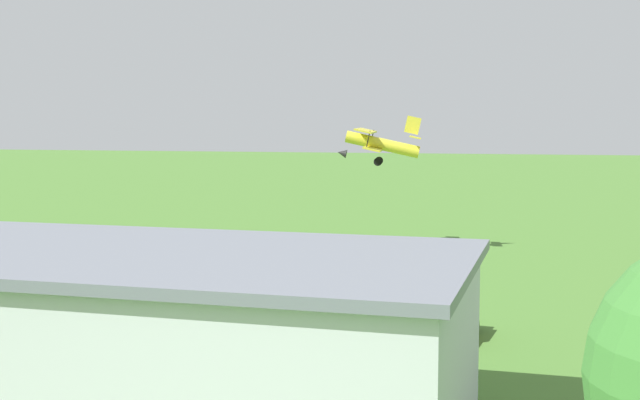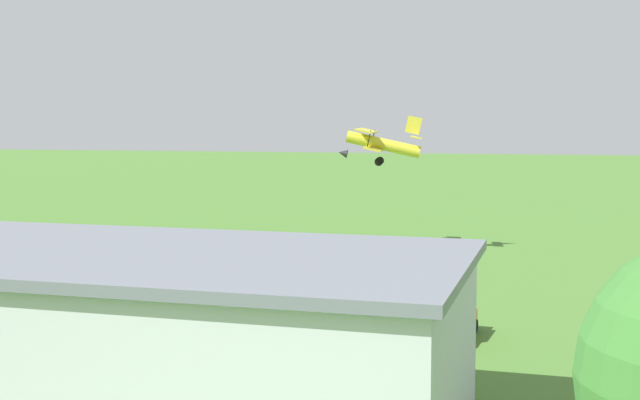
% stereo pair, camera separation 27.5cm
% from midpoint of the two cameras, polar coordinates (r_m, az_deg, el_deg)
% --- Properties ---
extents(ground_plane, '(400.00, 400.00, 0.00)m').
position_cam_midpoint_polar(ground_plane, '(65.35, 3.86, -3.67)').
color(ground_plane, '#47752D').
extents(hangar, '(28.20, 12.52, 5.91)m').
position_cam_midpoint_polar(hangar, '(31.25, -16.43, -8.33)').
color(hangar, silver).
rests_on(hangar, ground_plane).
extents(biplane, '(6.74, 8.05, 3.89)m').
position_cam_midpoint_polar(biplane, '(67.12, 4.10, 3.82)').
color(biplane, yellow).
extents(car_orange, '(2.47, 4.43, 1.63)m').
position_cam_midpoint_polar(car_orange, '(41.11, 8.84, -7.91)').
color(car_orange, orange).
rests_on(car_orange, ground_plane).
extents(person_beside_truck, '(0.53, 0.53, 1.67)m').
position_cam_midpoint_polar(person_beside_truck, '(46.26, 2.03, -6.38)').
color(person_beside_truck, '#33723F').
rests_on(person_beside_truck, ground_plane).
extents(person_at_fence_line, '(0.53, 0.53, 1.65)m').
position_cam_midpoint_polar(person_at_fence_line, '(53.43, -19.52, -5.11)').
color(person_at_fence_line, '#72338C').
rests_on(person_at_fence_line, ground_plane).
extents(person_crossing_taxiway, '(0.47, 0.47, 1.69)m').
position_cam_midpoint_polar(person_crossing_taxiway, '(47.31, -16.60, -6.33)').
color(person_crossing_taxiway, navy).
rests_on(person_crossing_taxiway, ground_plane).
extents(person_near_hangar_door, '(0.51, 0.51, 1.54)m').
position_cam_midpoint_polar(person_near_hangar_door, '(45.45, 7.78, -6.73)').
color(person_near_hangar_door, '#3F3F47').
rests_on(person_near_hangar_door, ground_plane).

